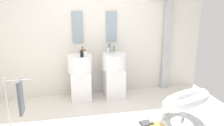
% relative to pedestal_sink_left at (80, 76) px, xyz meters
% --- Properties ---
extents(rear_partition, '(4.80, 0.10, 2.60)m').
position_rel_pedestal_sink_left_xyz_m(rear_partition, '(0.35, 0.36, 0.79)').
color(rear_partition, silver).
rests_on(rear_partition, ground_plane).
extents(pedestal_sink_left, '(0.49, 0.49, 1.03)m').
position_rel_pedestal_sink_left_xyz_m(pedestal_sink_left, '(0.00, 0.00, 0.00)').
color(pedestal_sink_left, white).
rests_on(pedestal_sink_left, ground_plane).
extents(pedestal_sink_right, '(0.49, 0.49, 1.03)m').
position_rel_pedestal_sink_left_xyz_m(pedestal_sink_right, '(0.70, 0.00, 0.00)').
color(pedestal_sink_right, white).
rests_on(pedestal_sink_right, ground_plane).
extents(vanity_mirror_left, '(0.22, 0.03, 0.63)m').
position_rel_pedestal_sink_left_xyz_m(vanity_mirror_left, '(0.00, 0.29, 0.93)').
color(vanity_mirror_left, '#8C9EA8').
extents(vanity_mirror_right, '(0.22, 0.03, 0.63)m').
position_rel_pedestal_sink_left_xyz_m(vanity_mirror_right, '(0.70, 0.29, 0.93)').
color(vanity_mirror_right, '#8C9EA8').
extents(shower_column, '(0.49, 0.24, 2.05)m').
position_rel_pedestal_sink_left_xyz_m(shower_column, '(1.92, 0.24, 0.57)').
color(shower_column, '#B7BABF').
rests_on(shower_column, ground_plane).
extents(lounge_chair, '(1.10, 1.10, 0.65)m').
position_rel_pedestal_sink_left_xyz_m(lounge_chair, '(1.61, -1.25, -0.16)').
color(lounge_chair, '#B7BABF').
rests_on(lounge_chair, ground_plane).
extents(towel_rack, '(0.37, 0.22, 0.95)m').
position_rel_pedestal_sink_left_xyz_m(towel_rack, '(-0.94, -1.18, 0.12)').
color(towel_rack, '#B7BABF').
rests_on(towel_rack, ground_plane).
extents(magazine_ochre, '(0.26, 0.24, 0.02)m').
position_rel_pedestal_sink_left_xyz_m(magazine_ochre, '(1.11, -1.30, -0.49)').
color(magazine_ochre, gold).
rests_on(magazine_ochre, area_rug).
extents(magazine_charcoal, '(0.23, 0.19, 0.04)m').
position_rel_pedestal_sink_left_xyz_m(magazine_charcoal, '(0.99, -1.22, -0.49)').
color(magazine_charcoal, '#38383D').
rests_on(magazine_charcoal, area_rug).
extents(coffee_mug, '(0.07, 0.07, 0.09)m').
position_rel_pedestal_sink_left_xyz_m(coffee_mug, '(1.05, -1.23, -0.46)').
color(coffee_mug, white).
rests_on(coffee_mug, area_rug).
extents(soap_bottle_white, '(0.06, 0.06, 0.13)m').
position_rel_pedestal_sink_left_xyz_m(soap_bottle_white, '(0.09, -0.13, 0.48)').
color(soap_bottle_white, white).
rests_on(soap_bottle_white, pedestal_sink_left).
extents(soap_bottle_clear, '(0.05, 0.05, 0.16)m').
position_rel_pedestal_sink_left_xyz_m(soap_bottle_clear, '(0.57, 0.01, 0.49)').
color(soap_bottle_clear, silver).
rests_on(soap_bottle_clear, pedestal_sink_right).
extents(soap_bottle_black, '(0.06, 0.06, 0.14)m').
position_rel_pedestal_sink_left_xyz_m(soap_bottle_black, '(0.03, -0.14, 0.48)').
color(soap_bottle_black, black).
rests_on(soap_bottle_black, pedestal_sink_left).
extents(soap_bottle_green, '(0.04, 0.04, 0.13)m').
position_rel_pedestal_sink_left_xyz_m(soap_bottle_green, '(0.72, 0.14, 0.48)').
color(soap_bottle_green, '#59996B').
rests_on(soap_bottle_green, pedestal_sink_right).
extents(soap_bottle_amber, '(0.05, 0.05, 0.19)m').
position_rel_pedestal_sink_left_xyz_m(soap_bottle_amber, '(0.06, -0.11, 0.51)').
color(soap_bottle_amber, '#C68C38').
rests_on(soap_bottle_amber, pedestal_sink_left).
extents(soap_bottle_grey, '(0.06, 0.06, 0.18)m').
position_rel_pedestal_sink_left_xyz_m(soap_bottle_grey, '(0.63, 0.14, 0.50)').
color(soap_bottle_grey, '#99999E').
rests_on(soap_bottle_grey, pedestal_sink_right).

